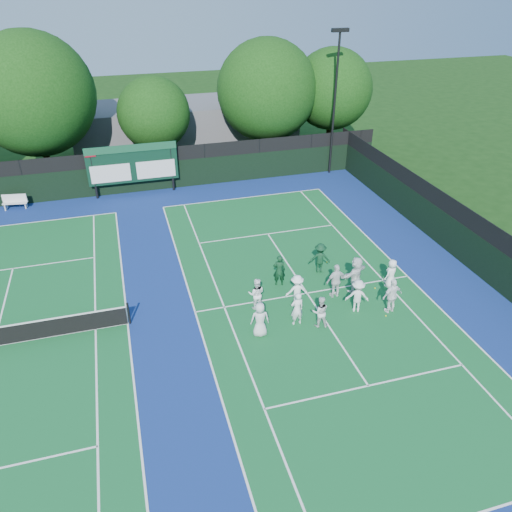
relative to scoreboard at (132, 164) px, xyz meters
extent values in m
plane|color=#13340E|center=(7.01, -15.59, -2.19)|extent=(120.00, 120.00, 0.00)
cube|color=navy|center=(1.01, -14.59, -2.19)|extent=(34.00, 32.00, 0.01)
cube|color=#125B29|center=(7.01, -14.59, -2.18)|extent=(10.97, 23.77, 0.00)
cube|color=white|center=(7.01, -2.70, -2.18)|extent=(10.97, 0.08, 0.00)
cube|color=white|center=(1.53, -14.59, -2.18)|extent=(0.08, 23.77, 0.00)
cube|color=white|center=(12.50, -14.59, -2.18)|extent=(0.08, 23.77, 0.00)
cube|color=white|center=(2.90, -14.59, -2.18)|extent=(0.08, 23.77, 0.00)
cube|color=white|center=(11.13, -14.59, -2.18)|extent=(0.08, 23.77, 0.00)
cube|color=white|center=(7.01, -20.99, -2.18)|extent=(8.23, 0.08, 0.00)
cube|color=white|center=(7.01, -8.19, -2.18)|extent=(8.23, 0.08, 0.00)
cube|color=white|center=(7.01, -14.59, -2.18)|extent=(0.08, 12.80, 0.00)
cube|color=white|center=(-6.99, -2.70, -2.18)|extent=(10.97, 0.08, 0.00)
cube|color=white|center=(-1.50, -14.59, -2.18)|extent=(0.08, 23.77, 0.00)
cube|color=white|center=(-2.87, -14.59, -2.18)|extent=(0.08, 23.77, 0.00)
cube|color=white|center=(-6.99, -8.19, -2.18)|extent=(8.23, 0.08, 0.00)
cube|color=black|center=(1.01, 0.41, -1.19)|extent=(34.00, 0.08, 2.00)
cube|color=black|center=(1.01, 0.41, 0.31)|extent=(34.00, 0.05, 1.00)
cube|color=black|center=(16.01, -14.59, -1.19)|extent=(0.08, 32.00, 2.00)
cube|color=black|center=(16.01, -14.59, 0.31)|extent=(0.05, 32.00, 1.00)
cylinder|color=black|center=(-2.59, 0.01, -0.44)|extent=(0.16, 0.16, 3.50)
cylinder|color=black|center=(2.61, 0.01, -0.44)|extent=(0.16, 0.16, 3.50)
cube|color=black|center=(0.01, 0.01, 0.01)|extent=(6.00, 0.15, 2.60)
cube|color=#154A2D|center=(0.01, -0.09, 1.11)|extent=(6.00, 0.05, 0.50)
cube|color=silver|center=(-1.49, -0.09, -0.49)|extent=(2.60, 0.04, 1.20)
cube|color=silver|center=(1.51, -0.09, -0.49)|extent=(2.60, 0.04, 1.20)
cube|color=maroon|center=(-2.59, -0.09, 1.01)|extent=(0.70, 0.04, 0.50)
cube|color=#5C5B60|center=(5.01, 8.41, -0.19)|extent=(18.00, 6.00, 4.00)
cylinder|color=black|center=(14.51, 0.11, 2.81)|extent=(0.16, 0.16, 10.00)
cube|color=black|center=(14.51, 0.11, 7.81)|extent=(1.20, 0.30, 0.25)
cylinder|color=black|center=(-1.39, -14.59, -1.64)|extent=(0.10, 0.10, 1.10)
cube|color=silver|center=(-7.69, -0.29, -1.76)|extent=(1.58, 0.65, 0.06)
cube|color=silver|center=(-7.69, -0.13, -1.48)|extent=(1.52, 0.31, 0.51)
cube|color=silver|center=(-8.30, -0.29, -1.99)|extent=(0.12, 0.36, 0.41)
cube|color=silver|center=(-7.08, -0.29, -1.99)|extent=(0.12, 0.36, 0.41)
cylinder|color=black|center=(-5.74, 3.91, -0.60)|extent=(0.44, 0.44, 3.19)
sphere|color=#0E340B|center=(-5.74, 3.91, 4.07)|extent=(8.20, 8.20, 8.20)
sphere|color=#0E340B|center=(-5.14, 4.21, 3.25)|extent=(5.74, 5.74, 5.74)
cylinder|color=black|center=(2.08, 3.91, -0.94)|extent=(0.44, 0.44, 2.51)
sphere|color=#0E340B|center=(2.08, 3.91, 2.28)|extent=(5.23, 5.23, 5.23)
sphere|color=#0E340B|center=(2.68, 4.21, 1.75)|extent=(3.66, 3.66, 3.66)
cylinder|color=black|center=(10.63, 3.91, -0.82)|extent=(0.44, 0.44, 2.74)
sphere|color=#0E340B|center=(10.63, 3.91, 3.38)|extent=(7.54, 7.54, 7.54)
sphere|color=#0E340B|center=(11.23, 4.21, 2.63)|extent=(5.28, 5.28, 5.28)
cylinder|color=black|center=(15.97, 3.91, -0.68)|extent=(0.44, 0.44, 3.01)
sphere|color=#0E340B|center=(15.97, 3.91, 3.16)|extent=(6.24, 6.24, 6.24)
sphere|color=#0E340B|center=(16.57, 4.21, 2.54)|extent=(4.37, 4.37, 4.37)
sphere|color=yellow|center=(4.63, -14.11, -2.16)|extent=(0.07, 0.07, 0.07)
sphere|color=yellow|center=(9.78, -17.29, -2.16)|extent=(0.07, 0.07, 0.07)
sphere|color=yellow|center=(4.26, -15.75, -2.16)|extent=(0.07, 0.07, 0.07)
sphere|color=yellow|center=(9.07, -12.18, -2.16)|extent=(0.07, 0.07, 0.07)
sphere|color=yellow|center=(10.37, -15.14, -2.16)|extent=(0.07, 0.07, 0.07)
imported|color=silver|center=(3.93, -16.94, -1.37)|extent=(0.87, 0.63, 1.65)
imported|color=white|center=(5.70, -16.66, -1.37)|extent=(0.62, 0.43, 1.63)
imported|color=silver|center=(6.62, -17.07, -1.43)|extent=(0.84, 0.72, 1.51)
imported|color=silver|center=(8.66, -16.49, -1.37)|extent=(1.20, 0.92, 1.63)
imported|color=white|center=(10.13, -16.99, -1.32)|extent=(1.08, 0.59, 1.75)
imported|color=white|center=(4.32, -15.04, -1.40)|extent=(0.91, 0.80, 1.58)
imported|color=white|center=(6.18, -15.33, -1.39)|extent=(1.09, 0.69, 1.61)
imported|color=silver|center=(8.21, -15.17, -1.32)|extent=(1.06, 0.52, 1.75)
imported|color=white|center=(9.30, -14.98, -1.27)|extent=(1.79, 1.22, 1.85)
imported|color=white|center=(11.15, -15.14, -1.44)|extent=(0.86, 0.73, 1.50)
imported|color=#0E331B|center=(5.94, -13.47, -1.36)|extent=(0.68, 0.53, 1.66)
imported|color=#0E341D|center=(8.32, -12.90, -1.38)|extent=(1.18, 0.88, 1.63)
camera|label=1|loc=(-0.90, -33.03, 11.60)|focal=35.00mm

